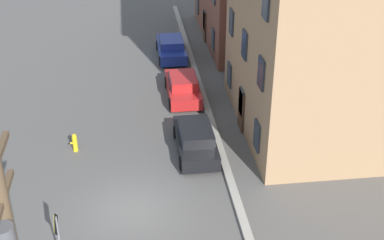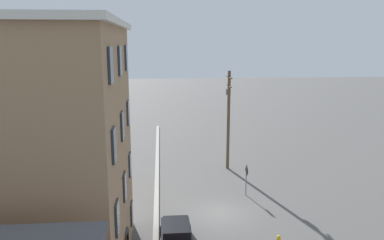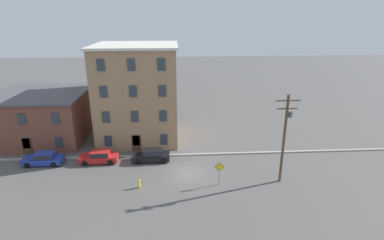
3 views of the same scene
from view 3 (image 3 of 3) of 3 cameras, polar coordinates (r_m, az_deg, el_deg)
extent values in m
plane|color=#565451|center=(33.43, -0.87, -10.09)|extent=(200.00, 200.00, 0.00)
cube|color=#9E998E|center=(37.38, -1.21, -6.61)|extent=(56.00, 0.36, 0.16)
cube|color=brown|center=(46.55, -26.52, 0.59)|extent=(11.80, 11.19, 6.22)
cube|color=#4C4C51|center=(45.73, -27.13, 4.47)|extent=(12.30, 11.69, 0.30)
cube|color=#2D3842|center=(42.21, -29.02, -3.86)|extent=(0.90, 0.10, 1.40)
cube|color=#2D3842|center=(41.23, -29.71, 0.13)|extent=(0.90, 0.10, 1.40)
cube|color=#2D3842|center=(40.67, -24.01, -3.90)|extent=(0.90, 0.10, 1.40)
cube|color=#2D3842|center=(39.64, -24.61, 0.25)|extent=(0.90, 0.10, 1.40)
cube|color=#472D1E|center=(42.38, -28.92, -4.43)|extent=(1.10, 0.10, 2.20)
cube|color=#9E7A56|center=(41.79, -10.18, 4.98)|extent=(10.41, 10.30, 12.61)
cube|color=silver|center=(40.73, -10.72, 13.81)|extent=(10.91, 10.80, 0.30)
cube|color=#2D3842|center=(38.95, -15.67, -3.86)|extent=(0.90, 0.10, 1.40)
cube|color=#2D3842|center=(37.86, -16.09, 0.54)|extent=(0.90, 0.10, 1.40)
cube|color=#2D3842|center=(37.02, -16.53, 5.17)|extent=(0.90, 0.10, 1.40)
cube|color=#2D3842|center=(36.43, -17.01, 9.97)|extent=(0.90, 0.10, 1.40)
cube|color=#2D3842|center=(38.36, -10.58, -3.81)|extent=(0.90, 0.10, 1.40)
cube|color=#2D3842|center=(37.26, -10.88, 0.66)|extent=(0.90, 0.10, 1.40)
cube|color=#2D3842|center=(36.40, -11.19, 5.37)|extent=(0.90, 0.10, 1.40)
cube|color=#2D3842|center=(35.79, -11.51, 10.27)|extent=(0.90, 0.10, 1.40)
cube|color=#2D3842|center=(38.08, -5.39, -3.73)|extent=(0.90, 0.10, 1.40)
cube|color=#2D3842|center=(36.97, -5.54, 0.78)|extent=(0.90, 0.10, 1.40)
cube|color=#2D3842|center=(36.10, -5.70, 5.53)|extent=(0.90, 0.10, 1.40)
cube|color=#2D3842|center=(35.49, -5.87, 10.47)|extent=(0.90, 0.10, 1.40)
cube|color=#472D1E|center=(38.54, -10.54, -4.46)|extent=(1.10, 0.10, 2.20)
cube|color=#233899|center=(39.10, -26.48, -6.84)|extent=(4.40, 1.80, 0.70)
cube|color=#233899|center=(38.77, -26.34, -6.01)|extent=(2.20, 1.51, 0.55)
cube|color=#1E232D|center=(38.77, -26.34, -6.01)|extent=(2.02, 1.58, 0.48)
cylinder|color=black|center=(39.08, -28.86, -7.58)|extent=(0.66, 0.22, 0.66)
cylinder|color=black|center=(40.46, -27.90, -6.52)|extent=(0.66, 0.22, 0.66)
cylinder|color=black|center=(37.93, -24.87, -7.72)|extent=(0.66, 0.22, 0.66)
cylinder|color=black|center=(39.35, -24.02, -6.62)|extent=(0.66, 0.22, 0.66)
cube|color=#B21E1E|center=(37.18, -17.30, -6.92)|extent=(4.40, 1.80, 0.70)
cube|color=#B21E1E|center=(36.87, -17.09, -6.05)|extent=(2.20, 1.51, 0.55)
cube|color=#1E232D|center=(36.87, -17.09, -6.05)|extent=(2.02, 1.58, 0.48)
cylinder|color=black|center=(36.91, -19.77, -7.75)|extent=(0.66, 0.22, 0.66)
cylinder|color=black|center=(38.38, -19.10, -6.62)|extent=(0.66, 0.22, 0.66)
cylinder|color=black|center=(36.20, -15.32, -7.81)|extent=(0.66, 0.22, 0.66)
cylinder|color=black|center=(37.70, -14.83, -6.65)|extent=(0.66, 0.22, 0.66)
cube|color=black|center=(36.17, -7.82, -6.94)|extent=(4.40, 1.80, 0.70)
cube|color=black|center=(35.88, -7.54, -6.04)|extent=(2.20, 1.51, 0.55)
cube|color=#1E232D|center=(35.88, -7.54, -6.04)|extent=(2.02, 1.58, 0.48)
cylinder|color=black|center=(35.64, -10.24, -7.85)|extent=(0.66, 0.22, 0.66)
cylinder|color=black|center=(37.16, -9.96, -6.66)|extent=(0.66, 0.22, 0.66)
cylinder|color=black|center=(35.41, -5.53, -7.80)|extent=(0.66, 0.22, 0.66)
cylinder|color=black|center=(36.93, -5.46, -6.61)|extent=(0.66, 0.22, 0.66)
cylinder|color=slate|center=(30.92, 5.22, -10.28)|extent=(0.08, 0.08, 2.36)
cube|color=yellow|center=(30.49, 5.27, -8.91)|extent=(0.92, 0.03, 0.92)
cube|color=black|center=(30.50, 5.27, -8.90)|extent=(1.00, 0.02, 1.00)
cylinder|color=brown|center=(31.27, 17.10, -3.64)|extent=(0.28, 0.28, 9.34)
cube|color=brown|center=(29.99, 17.86, 3.55)|extent=(2.40, 0.12, 0.12)
cube|color=brown|center=(30.20, 17.70, 2.09)|extent=(2.00, 0.12, 0.12)
cylinder|color=#515156|center=(30.50, 18.20, 1.01)|extent=(0.44, 0.44, 0.55)
cylinder|color=yellow|center=(31.14, -10.02, -11.94)|extent=(0.24, 0.24, 0.80)
sphere|color=yellow|center=(30.91, -10.07, -11.23)|extent=(0.22, 0.22, 0.22)
cylinder|color=yellow|center=(30.98, -10.05, -12.02)|extent=(0.10, 0.12, 0.10)
camera|label=1|loc=(35.34, 30.56, 13.15)|focal=50.00mm
camera|label=2|loc=(40.57, -38.48, 8.82)|focal=35.00mm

